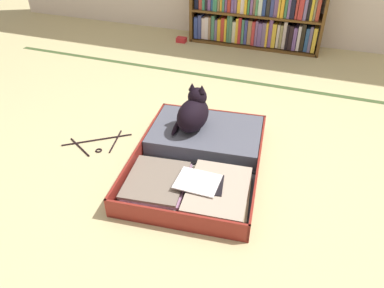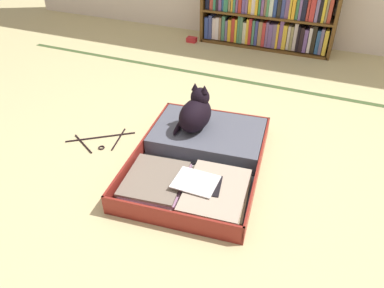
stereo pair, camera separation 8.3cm
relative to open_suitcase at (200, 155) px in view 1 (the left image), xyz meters
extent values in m
plane|color=#C7BA84|center=(0.11, -0.19, -0.05)|extent=(10.00, 10.00, 0.00)
cube|color=#3D532A|center=(0.11, 1.15, -0.05)|extent=(4.80, 0.05, 0.00)
cube|color=brown|center=(0.53, 2.04, 0.42)|extent=(0.03, 0.30, 0.94)
cube|color=brown|center=(-0.11, 2.04, -0.04)|extent=(1.28, 0.30, 0.02)
cube|color=brown|center=(-0.11, 2.04, 0.27)|extent=(1.25, 0.30, 0.02)
cube|color=#324591|center=(-0.71, 2.03, 0.09)|extent=(0.04, 0.25, 0.22)
cube|color=#3C4788|center=(-0.67, 2.04, 0.10)|extent=(0.03, 0.25, 0.24)
cube|color=silver|center=(-0.63, 2.05, 0.09)|extent=(0.04, 0.25, 0.21)
cube|color=silver|center=(-0.59, 2.05, 0.10)|extent=(0.04, 0.25, 0.23)
cube|color=#987456|center=(-0.56, 2.04, 0.10)|extent=(0.02, 0.25, 0.23)
cube|color=#437E60|center=(-0.53, 2.05, 0.11)|extent=(0.03, 0.25, 0.24)
cube|color=slate|center=(-0.49, 2.05, 0.09)|extent=(0.03, 0.25, 0.21)
cube|color=gold|center=(-0.46, 2.04, 0.09)|extent=(0.03, 0.25, 0.22)
cube|color=#B53627|center=(-0.42, 2.04, 0.10)|extent=(0.03, 0.25, 0.24)
cube|color=yellow|center=(-0.39, 2.04, 0.10)|extent=(0.02, 0.25, 0.23)
cube|color=#447F59|center=(-0.36, 2.04, 0.12)|extent=(0.02, 0.25, 0.27)
cube|color=#4C7659|center=(-0.34, 2.03, 0.12)|extent=(0.03, 0.25, 0.27)
cube|color=beige|center=(-0.31, 2.05, 0.09)|extent=(0.04, 0.25, 0.21)
cube|color=gold|center=(-0.27, 2.04, 0.11)|extent=(0.03, 0.25, 0.25)
cube|color=#B42C2F|center=(-0.24, 2.03, 0.11)|extent=(0.03, 0.25, 0.26)
cube|color=#477E61|center=(-0.21, 2.04, 0.10)|extent=(0.03, 0.25, 0.24)
cube|color=#3C428E|center=(-0.18, 2.04, 0.10)|extent=(0.03, 0.25, 0.24)
cube|color=#9B7B51|center=(-0.15, 2.04, 0.10)|extent=(0.04, 0.25, 0.24)
cube|color=#BD3536|center=(-0.11, 2.03, 0.10)|extent=(0.03, 0.25, 0.23)
cube|color=slate|center=(-0.08, 2.03, 0.10)|extent=(0.02, 0.25, 0.24)
cube|color=#6C5090|center=(-0.04, 2.03, 0.10)|extent=(0.04, 0.25, 0.23)
cube|color=slate|center=(0.00, 2.03, 0.10)|extent=(0.04, 0.25, 0.23)
cube|color=yellow|center=(0.03, 2.03, 0.10)|extent=(0.02, 0.25, 0.24)
cube|color=#7C5296|center=(0.06, 2.04, 0.12)|extent=(0.03, 0.25, 0.27)
cube|color=gold|center=(0.10, 2.04, 0.10)|extent=(0.04, 0.25, 0.23)
cube|color=beige|center=(0.14, 2.05, 0.10)|extent=(0.03, 0.25, 0.23)
cube|color=#908554|center=(0.17, 2.04, 0.10)|extent=(0.03, 0.25, 0.23)
cube|color=silver|center=(0.20, 2.04, 0.11)|extent=(0.03, 0.25, 0.26)
cube|color=black|center=(0.23, 2.03, 0.10)|extent=(0.02, 0.25, 0.24)
cube|color=black|center=(0.26, 2.04, 0.10)|extent=(0.04, 0.25, 0.23)
cube|color=#705094|center=(0.30, 2.03, 0.09)|extent=(0.03, 0.25, 0.22)
cube|color=silver|center=(0.34, 2.04, 0.10)|extent=(0.03, 0.25, 0.24)
cube|color=black|center=(0.37, 2.04, 0.11)|extent=(0.04, 0.25, 0.26)
cube|color=#2B5388|center=(0.41, 2.04, 0.09)|extent=(0.03, 0.25, 0.22)
cube|color=slate|center=(0.44, 2.04, 0.10)|extent=(0.03, 0.25, 0.24)
cube|color=gold|center=(0.48, 2.03, 0.10)|extent=(0.04, 0.25, 0.23)
cube|color=#7E5693|center=(-0.15, 2.04, 0.39)|extent=(0.03, 0.25, 0.22)
cube|color=#986F54|center=(-0.12, 2.05, 0.39)|extent=(0.02, 0.25, 0.22)
cube|color=#498B56|center=(-0.09, 2.03, 0.39)|extent=(0.02, 0.25, 0.21)
cube|color=silver|center=(-0.06, 2.04, 0.40)|extent=(0.04, 0.25, 0.23)
cube|color=navy|center=(-0.03, 2.04, 0.39)|extent=(0.03, 0.25, 0.21)
cube|color=#272522|center=(0.01, 2.05, 0.39)|extent=(0.04, 0.25, 0.22)
cube|color=#384283|center=(0.05, 2.04, 0.41)|extent=(0.03, 0.25, 0.25)
cube|color=slate|center=(0.09, 2.05, 0.39)|extent=(0.04, 0.25, 0.22)
cube|color=gold|center=(0.12, 2.03, 0.39)|extent=(0.02, 0.25, 0.22)
cube|color=gold|center=(0.14, 2.03, 0.40)|extent=(0.03, 0.25, 0.23)
cube|color=#3C784D|center=(0.18, 2.04, 0.40)|extent=(0.03, 0.25, 0.24)
cube|color=slate|center=(0.20, 2.03, 0.39)|extent=(0.02, 0.25, 0.23)
cube|color=black|center=(0.24, 2.03, 0.41)|extent=(0.04, 0.25, 0.25)
cube|color=#C23E35|center=(0.27, 2.04, 0.39)|extent=(0.02, 0.25, 0.23)
cube|color=#BD3331|center=(0.31, 2.03, 0.40)|extent=(0.04, 0.25, 0.23)
cube|color=slate|center=(0.35, 2.03, 0.40)|extent=(0.03, 0.25, 0.24)
cube|color=black|center=(0.38, 2.05, 0.41)|extent=(0.03, 0.25, 0.26)
cube|color=gold|center=(0.41, 2.03, 0.41)|extent=(0.02, 0.25, 0.26)
cube|color=#8D835E|center=(0.43, 2.05, 0.40)|extent=(0.02, 0.25, 0.23)
cube|color=#B44231|center=(0.46, 2.05, 0.40)|extent=(0.03, 0.25, 0.25)
cube|color=maroon|center=(0.03, -0.30, -0.04)|extent=(0.76, 0.57, 0.01)
cube|color=maroon|center=(0.06, -0.54, 0.01)|extent=(0.71, 0.09, 0.12)
cube|color=maroon|center=(-0.32, -0.34, 0.01)|extent=(0.07, 0.49, 0.12)
cube|color=maroon|center=(0.38, -0.26, 0.01)|extent=(0.07, 0.49, 0.12)
cube|color=#4D555B|center=(0.03, -0.30, -0.03)|extent=(0.73, 0.54, 0.01)
cube|color=maroon|center=(-0.03, 0.19, -0.04)|extent=(0.76, 0.57, 0.01)
cube|color=maroon|center=(-0.05, 0.42, 0.01)|extent=(0.71, 0.09, 0.12)
cube|color=maroon|center=(-0.37, 0.15, 0.01)|extent=(0.07, 0.49, 0.12)
cube|color=maroon|center=(0.32, 0.23, 0.01)|extent=(0.07, 0.49, 0.12)
cube|color=#4D555B|center=(-0.03, 0.19, -0.03)|extent=(0.73, 0.54, 0.01)
cylinder|color=black|center=(0.00, -0.06, -0.03)|extent=(0.69, 0.09, 0.02)
cube|color=gray|center=(-0.14, -0.33, -0.02)|extent=(0.37, 0.46, 0.01)
cube|color=#A79C8F|center=(-0.13, -0.32, -0.01)|extent=(0.34, 0.42, 0.02)
cube|color=#9A6B8E|center=(-0.13, -0.32, 0.01)|extent=(0.36, 0.40, 0.02)
cube|color=#7A6C5E|center=(-0.14, -0.32, 0.02)|extent=(0.35, 0.39, 0.01)
cube|color=#9C7BA3|center=(0.19, -0.28, -0.02)|extent=(0.34, 0.39, 0.02)
cube|color=tan|center=(0.20, -0.27, 0.00)|extent=(0.35, 0.40, 0.02)
cube|color=tan|center=(0.19, -0.29, 0.02)|extent=(0.36, 0.42, 0.02)
cube|color=tan|center=(0.19, -0.29, 0.04)|extent=(0.35, 0.43, 0.02)
cube|color=silver|center=(0.08, -0.29, 0.06)|extent=(0.22, 0.18, 0.01)
cube|color=black|center=(0.12, -0.29, 0.05)|extent=(0.22, 0.19, 0.01)
cube|color=#515462|center=(-0.03, 0.19, 0.01)|extent=(0.72, 0.53, 0.10)
cylinder|color=black|center=(-0.25, 0.39, 0.01)|extent=(0.02, 0.02, 0.10)
cylinder|color=black|center=(0.14, 0.43, 0.01)|extent=(0.02, 0.02, 0.10)
cube|color=red|center=(0.07, -0.53, 0.02)|extent=(0.04, 0.01, 0.02)
cube|color=red|center=(0.23, -0.51, 0.00)|extent=(0.04, 0.01, 0.02)
cube|color=yellow|center=(0.21, -0.51, 0.02)|extent=(0.04, 0.01, 0.02)
cube|color=white|center=(-0.16, -0.55, 0.02)|extent=(0.04, 0.01, 0.02)
ellipsoid|color=black|center=(-0.10, 0.16, 0.16)|extent=(0.20, 0.28, 0.20)
ellipsoid|color=black|center=(-0.09, 0.23, 0.12)|extent=(0.13, 0.11, 0.11)
sphere|color=black|center=(-0.10, 0.22, 0.26)|extent=(0.12, 0.12, 0.12)
cone|color=black|center=(-0.06, 0.21, 0.33)|extent=(0.04, 0.04, 0.05)
cone|color=black|center=(-0.13, 0.21, 0.33)|extent=(0.04, 0.04, 0.05)
sphere|color=gold|center=(-0.07, 0.26, 0.27)|extent=(0.02, 0.02, 0.02)
sphere|color=gold|center=(-0.11, 0.26, 0.27)|extent=(0.02, 0.02, 0.02)
ellipsoid|color=black|center=(-0.20, 0.12, 0.08)|extent=(0.06, 0.20, 0.03)
cylinder|color=black|center=(-0.70, -0.02, -0.05)|extent=(0.37, 0.27, 0.01)
cylinder|color=black|center=(-0.58, 0.00, -0.05)|extent=(0.06, 0.24, 0.01)
cylinder|color=black|center=(-0.76, -0.13, -0.05)|extent=(0.22, 0.13, 0.01)
torus|color=black|center=(-0.63, -0.12, -0.05)|extent=(0.06, 0.06, 0.01)
cube|color=red|center=(-0.84, 1.85, -0.03)|extent=(0.10, 0.07, 0.05)
camera|label=1|loc=(0.54, -1.62, 1.30)|focal=33.94mm
camera|label=2|loc=(0.61, -1.59, 1.30)|focal=33.94mm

